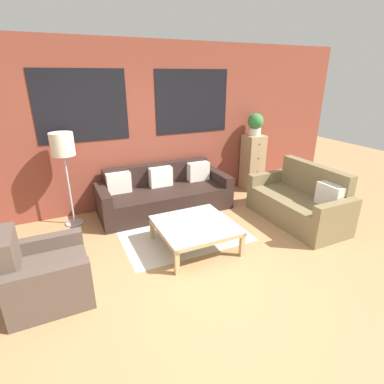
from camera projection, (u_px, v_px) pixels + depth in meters
ground_plane at (206, 273)px, 3.66m from camera, size 16.00×16.00×0.00m
wall_back_brick at (142, 127)px, 5.20m from camera, size 8.40×0.09×2.80m
rug at (178, 228)px, 4.72m from camera, size 1.84×1.70×0.00m
couch_dark at (164, 195)px, 5.28m from camera, size 2.27×0.88×0.78m
settee_vintage at (300, 203)px, 4.87m from camera, size 0.80×1.63×0.92m
armchair_corner at (45, 275)px, 3.17m from camera, size 0.80×0.82×0.84m
coffee_table at (195, 227)px, 4.10m from camera, size 1.01×1.01×0.36m
floor_lamp at (63, 148)px, 4.42m from camera, size 0.34×0.34×1.48m
drawer_cabinet at (252, 163)px, 6.17m from camera, size 0.38×0.39×1.13m
potted_plant at (255, 123)px, 5.88m from camera, size 0.31×0.31×0.43m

